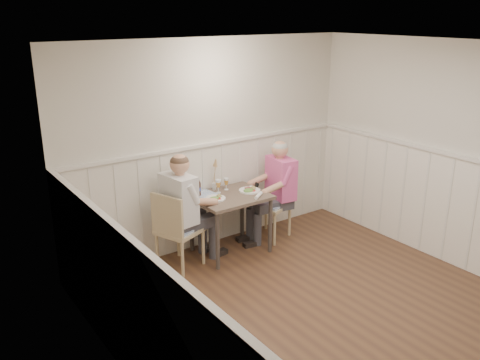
{
  "coord_description": "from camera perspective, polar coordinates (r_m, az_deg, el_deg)",
  "views": [
    {
      "loc": [
        -3.24,
        -2.96,
        2.89
      ],
      "look_at": [
        0.01,
        1.64,
        1.0
      ],
      "focal_mm": 38.0,
      "sensor_mm": 36.0,
      "label": 1
    }
  ],
  "objects": [
    {
      "name": "ground_plane",
      "position": [
        5.26,
        10.65,
        -15.17
      ],
      "size": [
        4.5,
        4.5,
        0.0
      ],
      "primitive_type": "plane",
      "color": "#492F20"
    },
    {
      "name": "room_shell",
      "position": [
        4.6,
        11.75,
        0.8
      ],
      "size": [
        4.04,
        4.54,
        2.6
      ],
      "color": "beige",
      "rests_on": "ground"
    },
    {
      "name": "wainscot",
      "position": [
        5.36,
        5.83,
        -5.83
      ],
      "size": [
        4.0,
        4.49,
        1.34
      ],
      "color": "beige",
      "rests_on": "ground"
    },
    {
      "name": "dining_table",
      "position": [
        6.22,
        -1.06,
        -2.62
      ],
      "size": [
        0.88,
        0.7,
        0.75
      ],
      "color": "brown",
      "rests_on": "ground"
    },
    {
      "name": "chair_right",
      "position": [
        6.73,
        3.72,
        -2.27
      ],
      "size": [
        0.56,
        0.56,
        0.93
      ],
      "color": "tan",
      "rests_on": "ground"
    },
    {
      "name": "chair_left",
      "position": [
        5.9,
        -7.19,
        -5.35
      ],
      "size": [
        0.58,
        0.58,
        0.95
      ],
      "color": "tan",
      "rests_on": "ground"
    },
    {
      "name": "man_in_pink",
      "position": [
        6.67,
        4.27,
        -1.94
      ],
      "size": [
        0.66,
        0.46,
        1.34
      ],
      "color": "#3F3F47",
      "rests_on": "ground"
    },
    {
      "name": "diner_cream",
      "position": [
        5.93,
        -6.46,
        -4.45
      ],
      "size": [
        0.69,
        0.48,
        1.4
      ],
      "color": "#3F3F47",
      "rests_on": "ground"
    },
    {
      "name": "plate_man",
      "position": [
        6.31,
        1.05,
        -1.1
      ],
      "size": [
        0.27,
        0.27,
        0.07
      ],
      "color": "white",
      "rests_on": "dining_table"
    },
    {
      "name": "plate_diner",
      "position": [
        6.04,
        -2.82,
        -2.03
      ],
      "size": [
        0.24,
        0.24,
        0.06
      ],
      "color": "white",
      "rests_on": "dining_table"
    },
    {
      "name": "beer_glass_a",
      "position": [
        6.34,
        -1.55,
        -0.21
      ],
      "size": [
        0.06,
        0.06,
        0.15
      ],
      "color": "silver",
      "rests_on": "dining_table"
    },
    {
      "name": "beer_glass_b",
      "position": [
        6.23,
        -2.45,
        -0.46
      ],
      "size": [
        0.07,
        0.07,
        0.17
      ],
      "color": "silver",
      "rests_on": "dining_table"
    },
    {
      "name": "beer_bottle",
      "position": [
        6.15,
        -4.72,
        -0.88
      ],
      "size": [
        0.06,
        0.06,
        0.23
      ],
      "color": "black",
      "rests_on": "dining_table"
    },
    {
      "name": "rolled_napkin",
      "position": [
        6.12,
        2.1,
        -1.74
      ],
      "size": [
        0.18,
        0.15,
        0.04
      ],
      "color": "white",
      "rests_on": "dining_table"
    },
    {
      "name": "grass_vase",
      "position": [
        6.32,
        -2.96,
        0.51
      ],
      "size": [
        0.05,
        0.05,
        0.41
      ],
      "color": "silver",
      "rests_on": "dining_table"
    },
    {
      "name": "gingham_mat",
      "position": [
        6.22,
        -4.28,
        -1.62
      ],
      "size": [
        0.35,
        0.29,
        0.01
      ],
      "color": "#5177B4",
      "rests_on": "dining_table"
    }
  ]
}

